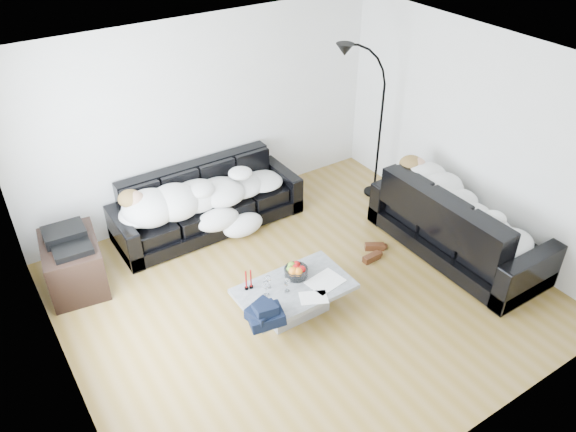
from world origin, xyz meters
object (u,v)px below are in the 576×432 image
sleeper_right (463,207)px  candle_right (251,279)px  sleeper_back (208,187)px  floor_lamp (380,129)px  av_cabinet (74,264)px  sofa_right (460,221)px  candle_left (246,280)px  fruit_bowl (296,270)px  wine_glass_c (287,285)px  sofa_back (207,200)px  coffee_table (294,299)px  wine_glass_a (268,282)px  stereo (67,238)px  shoes (373,252)px  wine_glass_b (266,289)px

sleeper_right → candle_right: 2.69m
sleeper_back → floor_lamp: bearing=-12.0°
av_cabinet → sofa_right: bearing=-17.2°
sofa_right → sleeper_right: bearing=-180.0°
sleeper_right → candle_left: (-2.71, 0.44, -0.18)m
fruit_bowl → wine_glass_c: size_ratio=1.48×
sofa_back → coffee_table: size_ratio=2.01×
wine_glass_a → candle_right: (-0.15, 0.09, 0.04)m
sleeper_right → stereo: sleeper_right is taller
fruit_bowl → shoes: (1.25, 0.15, -0.39)m
wine_glass_a → wine_glass_c: wine_glass_c is taller
sleeper_right → candle_left: size_ratio=7.99×
wine_glass_a → sofa_right: bearing=-7.7°
wine_glass_b → wine_glass_c: size_ratio=1.08×
sleeper_right → wine_glass_c: sleeper_right is taller
candle_left → stereo: (-1.39, 1.49, 0.19)m
coffee_table → wine_glass_c: 0.28m
wine_glass_a → wine_glass_c: bearing=-50.5°
sleeper_right → av_cabinet: (-4.10, 1.94, -0.35)m
sofa_right → coffee_table: (-2.27, 0.20, -0.27)m
floor_lamp → sofa_back: bearing=147.4°
sofa_back → sleeper_back: (-0.00, -0.05, 0.23)m
shoes → wine_glass_c: bearing=-158.5°
shoes → av_cabinet: bearing=165.3°
shoes → av_cabinet: 3.52m
sleeper_back → wine_glass_b: 1.90m
sofa_back → wine_glass_b: sofa_back is taller
fruit_bowl → sleeper_back: bearing=95.0°
sofa_right → wine_glass_c: bearing=85.7°
av_cabinet → wine_glass_a: bearing=-36.9°
wine_glass_c → floor_lamp: 2.89m
candle_left → candle_right: candle_left is taller
candle_left → sleeper_right: bearing=-9.3°
candle_left → shoes: size_ratio=0.58×
av_cabinet → floor_lamp: (4.17, -0.33, 0.71)m
wine_glass_b → stereo: bearing=131.9°
fruit_bowl → candle_right: (-0.50, 0.09, 0.04)m
coffee_table → candle_right: candle_right is taller
sofa_right → fruit_bowl: size_ratio=8.60×
fruit_bowl → stereo: bearing=140.7°
coffee_table → stereo: bearing=136.5°
sofa_back → wine_glass_c: size_ratio=14.03×
av_cabinet → floor_lamp: bearing=3.7°
coffee_table → wine_glass_b: (-0.32, 0.05, 0.27)m
fruit_bowl → av_cabinet: size_ratio=0.30×
stereo → wine_glass_c: bearing=-42.0°
coffee_table → shoes: size_ratio=2.98×
sofa_back → wine_glass_c: bearing=-91.9°
sleeper_back → wine_glass_b: sleeper_back is taller
sofa_right → sleeper_right: (0.00, -0.00, 0.20)m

